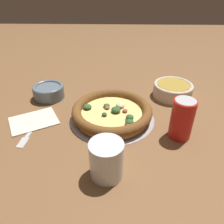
{
  "coord_description": "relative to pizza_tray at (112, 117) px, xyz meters",
  "views": [
    {
      "loc": [
        0.02,
        -0.61,
        0.42
      ],
      "look_at": [
        0.0,
        0.0,
        0.02
      ],
      "focal_mm": 35.0,
      "sensor_mm": 36.0,
      "label": 1
    }
  ],
  "objects": [
    {
      "name": "ground_plane",
      "position": [
        0.0,
        0.0,
        -0.0
      ],
      "size": [
        3.0,
        3.0,
        0.0
      ],
      "primitive_type": "plane",
      "color": "brown"
    },
    {
      "name": "pizza_tray",
      "position": [
        0.0,
        0.0,
        0.0
      ],
      "size": [
        0.29,
        0.29,
        0.01
      ],
      "color": "#9E9EA3",
      "rests_on": "ground_plane"
    },
    {
      "name": "pizza",
      "position": [
        0.0,
        -0.0,
        0.02
      ],
      "size": [
        0.27,
        0.27,
        0.04
      ],
      "color": "#BC7F42",
      "rests_on": "pizza_tray"
    },
    {
      "name": "bowl_near",
      "position": [
        0.23,
        0.16,
        0.03
      ],
      "size": [
        0.15,
        0.15,
        0.05
      ],
      "color": "beige",
      "rests_on": "ground_plane"
    },
    {
      "name": "bowl_far",
      "position": [
        -0.25,
        0.14,
        0.02
      ],
      "size": [
        0.12,
        0.12,
        0.05
      ],
      "color": "slate",
      "rests_on": "ground_plane"
    },
    {
      "name": "drinking_cup",
      "position": [
        -0.01,
        -0.24,
        0.05
      ],
      "size": [
        0.08,
        0.08,
        0.1
      ],
      "color": "silver",
      "rests_on": "ground_plane"
    },
    {
      "name": "napkin",
      "position": [
        -0.26,
        -0.03,
        0.0
      ],
      "size": [
        0.18,
        0.17,
        0.01
      ],
      "rotation": [
        0.0,
        0.0,
        0.51
      ],
      "color": "beige",
      "rests_on": "ground_plane"
    },
    {
      "name": "fork",
      "position": [
        -0.25,
        -0.07,
        -0.0
      ],
      "size": [
        0.04,
        0.2,
        0.0
      ],
      "rotation": [
        0.0,
        0.0,
        4.61
      ],
      "color": "#B7B7BC",
      "rests_on": "ground_plane"
    },
    {
      "name": "beverage_can",
      "position": [
        0.2,
        -0.09,
        0.06
      ],
      "size": [
        0.07,
        0.07,
        0.12
      ],
      "color": "red",
      "rests_on": "ground_plane"
    }
  ]
}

